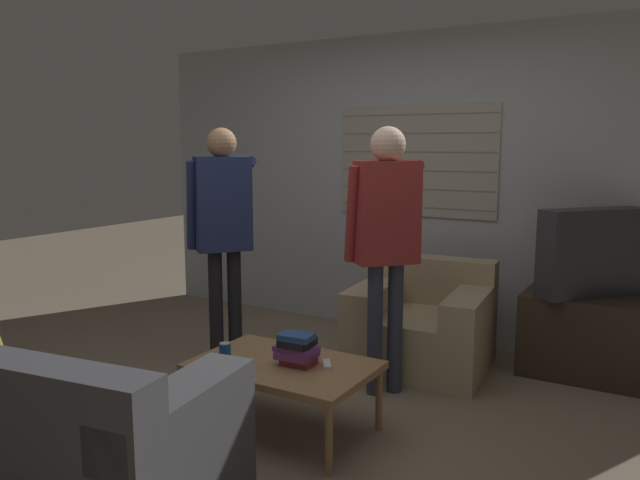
{
  "coord_description": "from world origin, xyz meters",
  "views": [
    {
      "loc": [
        2.02,
        -2.96,
        1.63
      ],
      "look_at": [
        -0.05,
        0.56,
        1.0
      ],
      "focal_mm": 35.0,
      "sensor_mm": 36.0,
      "label": 1
    }
  ],
  "objects_px": {
    "coffee_table": "(284,369)",
    "person_right_standing": "(386,226)",
    "book_stack": "(297,349)",
    "soda_can": "(225,354)",
    "armchair_beige": "(422,325)",
    "tv": "(593,252)",
    "couch_blue": "(10,428)",
    "spare_remote": "(327,365)",
    "person_left_standing": "(223,219)"
  },
  "relations": [
    {
      "from": "book_stack",
      "to": "soda_can",
      "type": "xyz_separation_m",
      "value": [
        -0.35,
        -0.21,
        -0.03
      ]
    },
    {
      "from": "couch_blue",
      "to": "person_right_standing",
      "type": "relative_size",
      "value": 1.26
    },
    {
      "from": "book_stack",
      "to": "armchair_beige",
      "type": "bearing_deg",
      "value": 81.71
    },
    {
      "from": "armchair_beige",
      "to": "spare_remote",
      "type": "height_order",
      "value": "armchair_beige"
    },
    {
      "from": "book_stack",
      "to": "spare_remote",
      "type": "distance_m",
      "value": 0.19
    },
    {
      "from": "tv",
      "to": "person_left_standing",
      "type": "height_order",
      "value": "person_left_standing"
    },
    {
      "from": "coffee_table",
      "to": "tv",
      "type": "xyz_separation_m",
      "value": [
        1.36,
        1.82,
        0.52
      ]
    },
    {
      "from": "book_stack",
      "to": "spare_remote",
      "type": "bearing_deg",
      "value": 18.74
    },
    {
      "from": "person_right_standing",
      "to": "spare_remote",
      "type": "distance_m",
      "value": 1.02
    },
    {
      "from": "book_stack",
      "to": "soda_can",
      "type": "height_order",
      "value": "book_stack"
    },
    {
      "from": "book_stack",
      "to": "soda_can",
      "type": "bearing_deg",
      "value": -149.14
    },
    {
      "from": "armchair_beige",
      "to": "person_left_standing",
      "type": "relative_size",
      "value": 0.59
    },
    {
      "from": "coffee_table",
      "to": "book_stack",
      "type": "distance_m",
      "value": 0.15
    },
    {
      "from": "soda_can",
      "to": "tv",
      "type": "bearing_deg",
      "value": 51.13
    },
    {
      "from": "person_right_standing",
      "to": "book_stack",
      "type": "height_order",
      "value": "person_right_standing"
    },
    {
      "from": "person_right_standing",
      "to": "soda_can",
      "type": "height_order",
      "value": "person_right_standing"
    },
    {
      "from": "couch_blue",
      "to": "person_right_standing",
      "type": "distance_m",
      "value": 2.36
    },
    {
      "from": "couch_blue",
      "to": "spare_remote",
      "type": "distance_m",
      "value": 1.6
    },
    {
      "from": "spare_remote",
      "to": "book_stack",
      "type": "bearing_deg",
      "value": 164.72
    },
    {
      "from": "person_right_standing",
      "to": "soda_can",
      "type": "xyz_separation_m",
      "value": [
        -0.51,
        -1.01,
        -0.64
      ]
    },
    {
      "from": "couch_blue",
      "to": "tv",
      "type": "xyz_separation_m",
      "value": [
        2.12,
        2.99,
        0.58
      ]
    },
    {
      "from": "armchair_beige",
      "to": "soda_can",
      "type": "xyz_separation_m",
      "value": [
        -0.55,
        -1.6,
        0.16
      ]
    },
    {
      "from": "coffee_table",
      "to": "person_right_standing",
      "type": "xyz_separation_m",
      "value": [
        0.25,
        0.82,
        0.74
      ]
    },
    {
      "from": "armchair_beige",
      "to": "book_stack",
      "type": "distance_m",
      "value": 1.42
    },
    {
      "from": "coffee_table",
      "to": "spare_remote",
      "type": "relative_size",
      "value": 7.7
    },
    {
      "from": "coffee_table",
      "to": "person_left_standing",
      "type": "height_order",
      "value": "person_left_standing"
    },
    {
      "from": "person_left_standing",
      "to": "person_right_standing",
      "type": "height_order",
      "value": "person_left_standing"
    },
    {
      "from": "coffee_table",
      "to": "book_stack",
      "type": "relative_size",
      "value": 4.24
    },
    {
      "from": "armchair_beige",
      "to": "book_stack",
      "type": "relative_size",
      "value": 4.33
    },
    {
      "from": "coffee_table",
      "to": "person_right_standing",
      "type": "relative_size",
      "value": 0.58
    },
    {
      "from": "coffee_table",
      "to": "soda_can",
      "type": "distance_m",
      "value": 0.34
    },
    {
      "from": "armchair_beige",
      "to": "spare_remote",
      "type": "distance_m",
      "value": 1.34
    },
    {
      "from": "person_left_standing",
      "to": "coffee_table",
      "type": "bearing_deg",
      "value": -84.38
    },
    {
      "from": "armchair_beige",
      "to": "soda_can",
      "type": "bearing_deg",
      "value": 65.74
    },
    {
      "from": "armchair_beige",
      "to": "person_left_standing",
      "type": "xyz_separation_m",
      "value": [
        -1.21,
        -0.78,
        0.79
      ]
    },
    {
      "from": "armchair_beige",
      "to": "person_right_standing",
      "type": "relative_size",
      "value": 0.59
    },
    {
      "from": "armchair_beige",
      "to": "book_stack",
      "type": "height_order",
      "value": "armchair_beige"
    },
    {
      "from": "coffee_table",
      "to": "soda_can",
      "type": "bearing_deg",
      "value": -144.12
    },
    {
      "from": "tv",
      "to": "soda_can",
      "type": "bearing_deg",
      "value": 2.4
    },
    {
      "from": "couch_blue",
      "to": "spare_remote",
      "type": "height_order",
      "value": "couch_blue"
    },
    {
      "from": "person_left_standing",
      "to": "spare_remote",
      "type": "height_order",
      "value": "person_left_standing"
    },
    {
      "from": "spare_remote",
      "to": "person_right_standing",
      "type": "bearing_deg",
      "value": 55.55
    },
    {
      "from": "couch_blue",
      "to": "armchair_beige",
      "type": "distance_m",
      "value": 2.78
    },
    {
      "from": "couch_blue",
      "to": "spare_remote",
      "type": "bearing_deg",
      "value": 43.19
    },
    {
      "from": "coffee_table",
      "to": "armchair_beige",
      "type": "bearing_deg",
      "value": 78.59
    },
    {
      "from": "tv",
      "to": "soda_can",
      "type": "distance_m",
      "value": 2.62
    },
    {
      "from": "soda_can",
      "to": "person_left_standing",
      "type": "bearing_deg",
      "value": 129.11
    },
    {
      "from": "tv",
      "to": "soda_can",
      "type": "height_order",
      "value": "tv"
    },
    {
      "from": "couch_blue",
      "to": "tv",
      "type": "height_order",
      "value": "tv"
    },
    {
      "from": "soda_can",
      "to": "spare_remote",
      "type": "bearing_deg",
      "value": 27.28
    }
  ]
}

